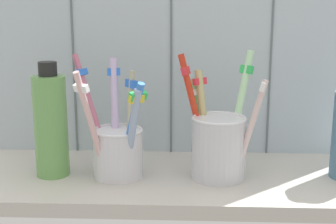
# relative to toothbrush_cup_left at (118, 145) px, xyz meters

# --- Properties ---
(counter_slab) EXTENTS (0.64, 0.22, 0.02)m
(counter_slab) POSITION_rel_toothbrush_cup_left_xyz_m (0.07, 0.01, -0.06)
(counter_slab) COLOR #BCB7AD
(counter_slab) RESTS_ON ground
(tile_wall_back) EXTENTS (0.64, 0.02, 0.45)m
(tile_wall_back) POSITION_rel_toothbrush_cup_left_xyz_m (0.07, 0.13, 0.16)
(tile_wall_back) COLOR #B2C1CC
(tile_wall_back) RESTS_ON ground
(toothbrush_cup_left) EXTENTS (0.12, 0.11, 0.17)m
(toothbrush_cup_left) POSITION_rel_toothbrush_cup_left_xyz_m (0.00, 0.00, 0.00)
(toothbrush_cup_left) COLOR silver
(toothbrush_cup_left) RESTS_ON counter_slab
(toothbrush_cup_right) EXTENTS (0.12, 0.10, 0.18)m
(toothbrush_cup_right) POSITION_rel_toothbrush_cup_left_xyz_m (0.14, 0.00, 0.01)
(toothbrush_cup_right) COLOR silver
(toothbrush_cup_right) RESTS_ON counter_slab
(soap_bottle) EXTENTS (0.05, 0.05, 0.17)m
(soap_bottle) POSITION_rel_toothbrush_cup_left_xyz_m (-0.10, 0.00, 0.03)
(soap_bottle) COLOR #67A254
(soap_bottle) RESTS_ON counter_slab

